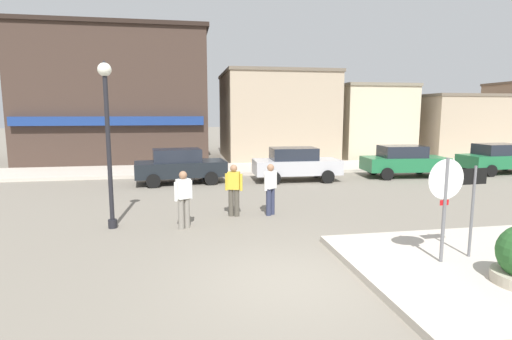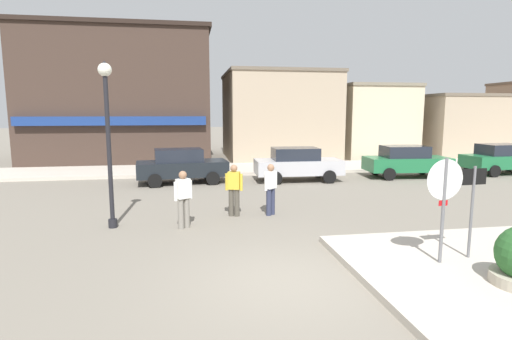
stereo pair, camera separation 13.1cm
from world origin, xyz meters
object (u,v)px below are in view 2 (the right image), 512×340
Objects in this scene: pedestrian_kerb_side at (271,188)px; parked_car_nearest at (181,165)px; stop_sign at (444,197)px; pedestrian_crossing_far at (234,189)px; pedestrian_crossing_near at (183,198)px; parked_car_third at (406,161)px; lamp_post at (107,121)px; parked_car_second at (297,164)px; parked_car_fourth at (502,158)px; one_way_sign at (472,203)px.

parked_car_nearest is at bearing 114.57° from pedestrian_kerb_side.
pedestrian_crossing_far is (-3.68, 4.91, -0.65)m from stop_sign.
parked_car_third is at bearing 33.43° from pedestrian_crossing_near.
lamp_post is 7.39m from parked_car_nearest.
parked_car_fourth is (11.07, 0.31, 0.00)m from parked_car_second.
parked_car_nearest is (-6.15, 10.91, -0.52)m from one_way_sign.
parked_car_nearest is 16.40m from parked_car_fourth.
one_way_sign is at bearing -46.84° from pedestrian_crossing_far.
parked_car_nearest is 2.58× the size of pedestrian_crossing_far.
pedestrian_crossing_near reaches higher than parked_car_second.
parked_car_third is at bearing 1.24° from parked_car_second.
parked_car_second is at bearing 90.24° from stop_sign.
pedestrian_kerb_side is at bearing 7.68° from lamp_post.
pedestrian_kerb_side is (2.84, -6.22, 0.06)m from parked_car_nearest.
stop_sign is 5.52m from pedestrian_kerb_side.
lamp_post is at bearing 168.54° from pedestrian_crossing_near.
one_way_sign is 1.30× the size of pedestrian_crossing_near.
parked_car_third is 12.84m from pedestrian_crossing_near.
pedestrian_crossing_near is (-5.97, 3.67, -0.46)m from one_way_sign.
parked_car_second is at bearing -178.41° from parked_car_fourth.
parked_car_fourth is at bearing 24.11° from pedestrian_crossing_near.
parked_car_second is at bearing 67.21° from pedestrian_kerb_side.
pedestrian_kerb_side is at bearing -143.08° from parked_car_third.
pedestrian_crossing_near is at bearing -126.55° from parked_car_second.
pedestrian_crossing_near is at bearing -155.89° from parked_car_fourth.
lamp_post reaches higher than pedestrian_crossing_far.
pedestrian_kerb_side is (-13.56, -6.24, 0.06)m from parked_car_fourth.
parked_car_third and parked_car_fourth have the same top height.
pedestrian_crossing_near is (-5.20, 3.84, -0.65)m from stop_sign.
parked_car_second is at bearing -178.76° from parked_car_third.
stop_sign is 1.43× the size of pedestrian_crossing_near.
one_way_sign is 1.30× the size of pedestrian_kerb_side.
parked_car_second is at bearing 58.29° from pedestrian_crossing_far.
parked_car_third is at bearing 66.19° from one_way_sign.
lamp_post is at bearing -104.61° from parked_car_nearest.
pedestrian_crossing_near is at bearing 143.56° from stop_sign.
parked_car_fourth is (18.18, 6.86, -2.15)m from lamp_post.
pedestrian_crossing_far is (-9.19, -6.00, 0.06)m from parked_car_third.
pedestrian_crossing_far is at bearing 35.20° from pedestrian_crossing_near.
stop_sign is 0.56× the size of parked_car_third.
pedestrian_crossing_near is at bearing -88.57° from parked_car_nearest.
stop_sign is 0.57× the size of parked_car_fourth.
pedestrian_crossing_near is (-16.22, -7.26, 0.06)m from parked_car_fourth.
parked_car_fourth is 2.53× the size of pedestrian_kerb_side.
one_way_sign is 0.51× the size of parked_car_third.
parked_car_third is 1.01× the size of parked_car_fourth.
lamp_post reaches higher than pedestrian_kerb_side.
stop_sign reaches higher than pedestrian_crossing_near.
pedestrian_kerb_side reaches higher than parked_car_nearest.
pedestrian_kerb_side is (1.14, -0.05, 0.00)m from pedestrian_crossing_far.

